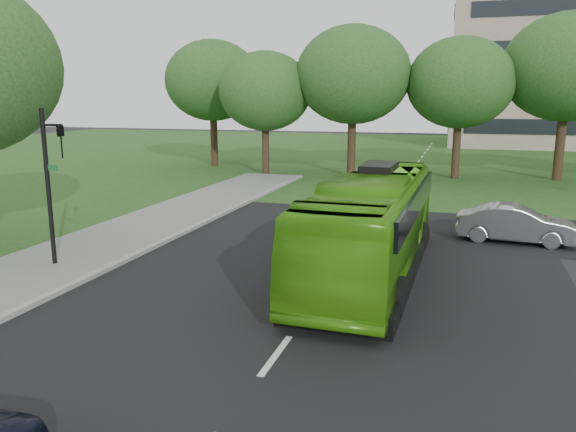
% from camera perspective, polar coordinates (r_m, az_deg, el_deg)
% --- Properties ---
extents(ground, '(160.00, 160.00, 0.00)m').
position_cam_1_polar(ground, '(14.17, 1.36, -10.65)').
color(ground, black).
rests_on(ground, ground).
extents(street_surfaces, '(120.00, 120.00, 0.15)m').
position_cam_1_polar(street_surfaces, '(35.97, 10.74, 3.02)').
color(street_surfaces, black).
rests_on(street_surfaces, ground).
extents(tree_park_a, '(6.56, 6.56, 8.72)m').
position_cam_1_polar(tree_park_a, '(40.64, -2.34, 12.54)').
color(tree_park_a, black).
rests_on(tree_park_a, ground).
extents(tree_park_b, '(7.92, 7.92, 10.38)m').
position_cam_1_polar(tree_park_b, '(40.00, 6.64, 14.04)').
color(tree_park_b, black).
rests_on(tree_park_b, ground).
extents(tree_park_c, '(7.14, 7.14, 9.49)m').
position_cam_1_polar(tree_park_c, '(40.20, 17.10, 12.79)').
color(tree_park_c, black).
rests_on(tree_park_c, ground).
extents(tree_park_d, '(8.27, 8.27, 10.93)m').
position_cam_1_polar(tree_park_d, '(41.91, 26.53, 13.35)').
color(tree_park_d, black).
rests_on(tree_park_d, ground).
extents(tree_park_f, '(7.50, 7.50, 10.01)m').
position_cam_1_polar(tree_park_f, '(46.28, -7.68, 13.47)').
color(tree_park_f, black).
rests_on(tree_park_f, ground).
extents(bus, '(2.88, 11.31, 3.13)m').
position_cam_1_polar(bus, '(17.69, 8.47, -0.86)').
color(bus, '#47A114').
rests_on(bus, ground).
extents(sedan, '(4.44, 1.82, 1.43)m').
position_cam_1_polar(sedan, '(23.18, 22.13, -0.74)').
color(sedan, '#A0A1A4').
rests_on(sedan, ground).
extents(traffic_light, '(0.83, 0.24, 5.13)m').
position_cam_1_polar(traffic_light, '(19.27, -22.90, 3.74)').
color(traffic_light, black).
rests_on(traffic_light, ground).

